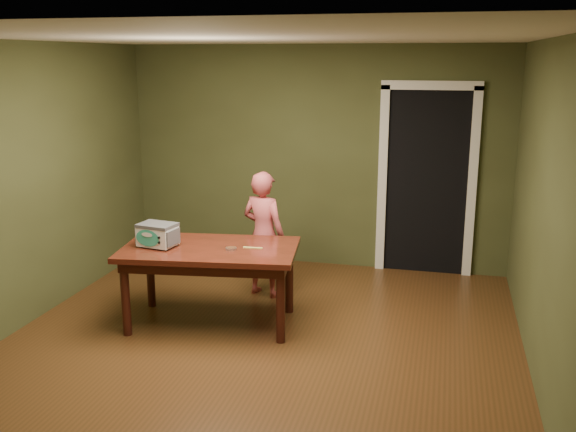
{
  "coord_description": "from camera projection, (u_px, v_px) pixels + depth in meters",
  "views": [
    {
      "loc": [
        1.5,
        -4.86,
        2.45
      ],
      "look_at": [
        0.04,
        1.0,
        0.95
      ],
      "focal_mm": 40.0,
      "sensor_mm": 36.0,
      "label": 1
    }
  ],
  "objects": [
    {
      "name": "spatula",
      "position": [
        253.0,
        248.0,
        5.87
      ],
      "size": [
        0.18,
        0.04,
        0.01
      ],
      "primitive_type": "cube",
      "rotation": [
        0.0,
        0.0,
        0.06
      ],
      "color": "#E1D561",
      "rests_on": "dining_table"
    },
    {
      "name": "baking_pan",
      "position": [
        231.0,
        249.0,
        5.81
      ],
      "size": [
        0.1,
        0.1,
        0.02
      ],
      "color": "silver",
      "rests_on": "dining_table"
    },
    {
      "name": "room_shell",
      "position": [
        253.0,
        153.0,
        5.11
      ],
      "size": [
        4.52,
        5.02,
        2.61
      ],
      "color": "#454D29",
      "rests_on": "ground"
    },
    {
      "name": "floor",
      "position": [
        255.0,
        350.0,
        5.52
      ],
      "size": [
        5.0,
        5.0,
        0.0
      ],
      "primitive_type": "plane",
      "color": "#4F2E16",
      "rests_on": "ground"
    },
    {
      "name": "toy_oven",
      "position": [
        157.0,
        234.0,
        5.89
      ],
      "size": [
        0.38,
        0.29,
        0.22
      ],
      "rotation": [
        0.0,
        0.0,
        -0.16
      ],
      "color": "#4C4F54",
      "rests_on": "dining_table"
    },
    {
      "name": "doorway",
      "position": [
        428.0,
        178.0,
        7.58
      ],
      "size": [
        1.1,
        0.66,
        2.25
      ],
      "color": "black",
      "rests_on": "ground"
    },
    {
      "name": "child",
      "position": [
        264.0,
        234.0,
        6.66
      ],
      "size": [
        0.55,
        0.44,
        1.32
      ],
      "primitive_type": "imported",
      "rotation": [
        0.0,
        0.0,
        2.85
      ],
      "color": "#C85256",
      "rests_on": "floor"
    },
    {
      "name": "dining_table",
      "position": [
        210.0,
        257.0,
        5.93
      ],
      "size": [
        1.7,
        1.1,
        0.75
      ],
      "rotation": [
        0.0,
        0.0,
        0.13
      ],
      "color": "#3B160D",
      "rests_on": "floor"
    }
  ]
}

